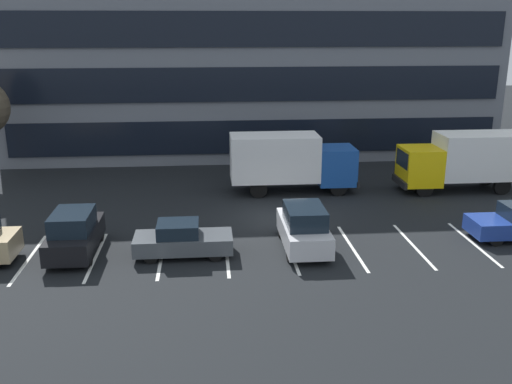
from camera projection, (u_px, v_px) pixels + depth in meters
The scene contains 8 objects.
ground_plane at pixel (278, 220), 29.05m from camera, with size 120.00×120.00×0.00m, color black.
office_building at pixel (250, 55), 44.12m from camera, with size 35.26×12.44×14.40m.
lot_markings at pixel (290, 250), 25.20m from camera, with size 22.54×5.40×0.01m.
box_truck_yellow at pixel (464, 159), 33.53m from camera, with size 7.39×2.45×3.43m.
box_truck_blue at pixel (290, 160), 33.25m from camera, with size 7.38×2.44×3.42m.
suv_silver at pixel (304, 228), 25.10m from camera, with size 1.87×4.41×1.99m.
suv_black at pixel (74, 233), 24.50m from camera, with size 1.83×4.32×1.95m.
sedan_charcoal at pixel (182, 240), 24.43m from camera, with size 4.19×1.75×1.50m.
Camera 1 is at (-3.55, -27.23, 9.66)m, focal length 40.10 mm.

